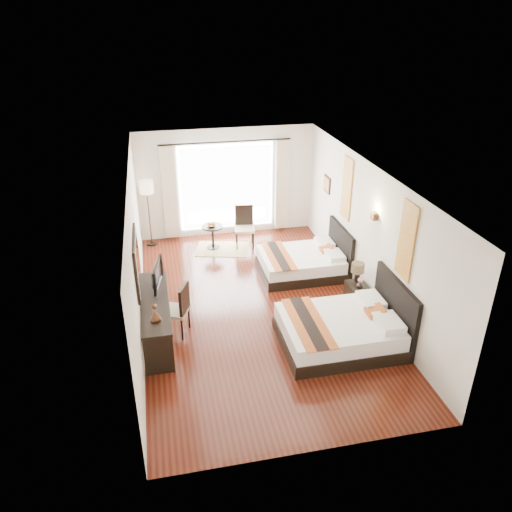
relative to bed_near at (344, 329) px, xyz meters
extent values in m
cube|color=#380D0A|center=(-1.26, 1.53, -0.31)|extent=(4.50, 7.50, 0.01)
cube|color=white|center=(-1.26, 1.53, 2.48)|extent=(4.50, 7.50, 0.02)
cube|color=silver|center=(0.99, 1.53, 1.09)|extent=(0.01, 7.50, 2.80)
cube|color=silver|center=(-3.50, 1.53, 1.09)|extent=(0.01, 7.50, 2.80)
cube|color=silver|center=(-1.26, 5.27, 1.09)|extent=(4.50, 0.01, 2.80)
cube|color=silver|center=(-1.26, -2.22, 1.09)|extent=(4.50, 0.01, 2.80)
cube|color=white|center=(-1.26, 5.26, 0.99)|extent=(2.40, 0.02, 2.20)
cube|color=white|center=(-1.26, 5.20, 0.99)|extent=(2.30, 0.02, 2.10)
cube|color=beige|center=(-2.71, 5.16, 0.97)|extent=(0.35, 0.14, 2.35)
cube|color=beige|center=(0.19, 5.16, 0.97)|extent=(0.35, 0.14, 2.35)
cube|color=maroon|center=(0.97, 0.00, 1.64)|extent=(0.03, 0.50, 1.35)
cube|color=maroon|center=(0.97, 2.72, 1.64)|extent=(0.03, 0.50, 1.35)
cube|color=#4C2B1B|center=(0.93, 1.21, 1.61)|extent=(0.10, 0.14, 0.14)
cube|color=black|center=(-3.48, 0.94, 1.24)|extent=(0.04, 1.25, 0.95)
cube|color=white|center=(-3.45, 0.94, 1.24)|extent=(0.01, 1.12, 0.82)
cube|color=black|center=(-0.11, 0.00, -0.18)|extent=(2.02, 1.58, 0.25)
cube|color=white|center=(-0.11, 0.00, 0.09)|extent=(1.96, 1.54, 0.30)
cube|color=black|center=(0.94, 0.00, 0.28)|extent=(0.08, 1.58, 1.18)
cube|color=#954E18|center=(-0.67, 0.00, 0.24)|extent=(0.54, 1.64, 0.02)
cube|color=black|center=(0.00, 2.72, -0.20)|extent=(1.81, 1.41, 0.22)
cube|color=white|center=(0.00, 2.72, 0.05)|extent=(1.75, 1.37, 0.26)
cube|color=black|center=(0.94, 2.72, 0.22)|extent=(0.08, 1.41, 1.06)
cube|color=#954E18|center=(-0.51, 2.72, 0.19)|extent=(0.48, 1.47, 0.02)
cube|color=black|center=(0.75, 1.21, -0.08)|extent=(0.38, 0.48, 0.46)
cylinder|color=black|center=(0.74, 1.26, 0.30)|extent=(0.11, 0.11, 0.22)
cylinder|color=#40331E|center=(0.74, 1.26, 0.51)|extent=(0.26, 0.26, 0.20)
imported|color=black|center=(0.73, 1.06, 0.26)|extent=(0.14, 0.14, 0.13)
cube|color=black|center=(-3.25, 0.94, 0.07)|extent=(0.50, 2.20, 0.76)
imported|color=black|center=(-3.23, 1.49, 0.68)|extent=(0.27, 0.81, 0.47)
cube|color=beige|center=(-2.92, 0.98, 0.16)|extent=(0.62, 0.62, 0.06)
cube|color=black|center=(-2.72, 0.89, 0.44)|extent=(0.22, 0.42, 0.52)
cylinder|color=black|center=(-3.26, 4.98, -0.29)|extent=(0.25, 0.25, 0.03)
cylinder|color=#4C2B1B|center=(-3.26, 4.98, 0.43)|extent=(0.03, 0.03, 1.42)
cylinder|color=beige|center=(-3.26, 4.98, 1.22)|extent=(0.34, 0.34, 0.30)
cylinder|color=black|center=(-1.75, 4.43, -0.01)|extent=(0.52, 0.52, 0.60)
imported|color=#422617|center=(-1.78, 4.41, 0.32)|extent=(0.27, 0.27, 0.05)
cube|color=beige|center=(-0.96, 4.36, 0.17)|extent=(0.54, 0.54, 0.06)
cube|color=black|center=(-0.93, 4.57, 0.46)|extent=(0.45, 0.11, 0.53)
cube|color=tan|center=(-1.54, 4.31, -0.30)|extent=(1.47, 1.17, 0.01)
camera|label=1|loc=(-3.06, -6.85, 5.16)|focal=35.00mm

